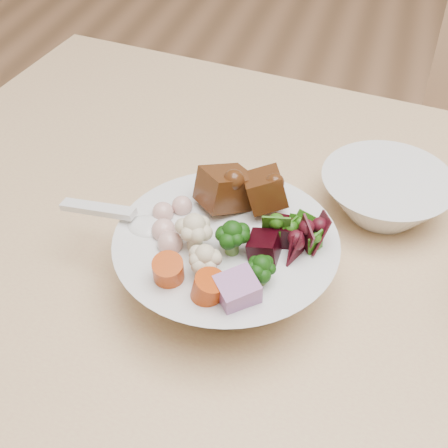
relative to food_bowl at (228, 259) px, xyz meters
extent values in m
cylinder|color=#D3B87C|center=(-0.38, 0.44, -0.44)|extent=(0.06, 0.06, 0.72)
cylinder|color=tan|center=(0.20, 0.43, -0.59)|extent=(0.03, 0.03, 0.41)
cylinder|color=tan|center=(0.24, 0.77, -0.59)|extent=(0.03, 0.03, 0.41)
sphere|color=black|center=(0.01, -0.02, 0.04)|extent=(0.04, 0.04, 0.04)
sphere|color=beige|center=(-0.03, -0.02, 0.04)|extent=(0.04, 0.04, 0.04)
cube|color=black|center=(0.06, 0.01, 0.04)|extent=(0.04, 0.04, 0.03)
cube|color=#8C548B|center=(0.03, -0.08, 0.04)|extent=(0.05, 0.05, 0.04)
cylinder|color=#B84304|center=(-0.04, -0.07, 0.04)|extent=(0.04, 0.04, 0.03)
sphere|color=#D09C92|center=(-0.07, -0.01, 0.03)|extent=(0.03, 0.03, 0.03)
ellipsoid|color=silver|center=(-0.09, -0.01, 0.03)|extent=(0.05, 0.04, 0.02)
cube|color=silver|center=(-0.15, 0.00, 0.03)|extent=(0.09, 0.02, 0.02)
camera|label=1|loc=(0.13, -0.45, 0.47)|focal=50.00mm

